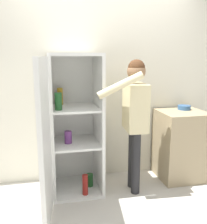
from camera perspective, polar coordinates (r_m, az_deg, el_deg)
The scene contains 6 objects.
ground_plane at distance 2.99m, azimuth 3.35°, elevation -20.95°, with size 12.00×12.00×0.00m, color beige.
wall_back at distance 3.48m, azimuth -0.78°, elevation 6.22°, with size 7.00×0.06×2.55m.
refrigerator at distance 3.06m, azimuth -7.45°, elevation -3.29°, with size 0.71×1.22×1.66m.
person at distance 3.08m, azimuth 6.80°, elevation 0.52°, with size 0.63×0.54×1.60m.
counter at distance 3.71m, azimuth 16.41°, elevation -6.86°, with size 0.59×0.57×0.92m.
bowl at distance 3.72m, azimuth 17.14°, elevation 0.94°, with size 0.17×0.17×0.06m.
Camera 1 is at (-0.70, -2.41, 1.63)m, focal length 42.00 mm.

